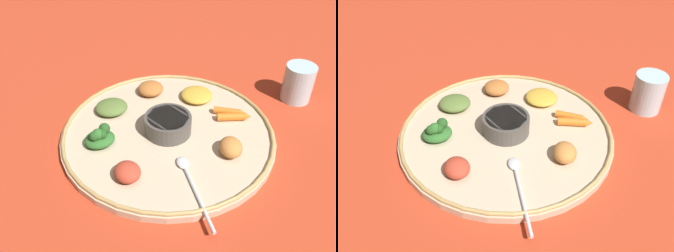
% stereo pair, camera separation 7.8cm
% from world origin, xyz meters
% --- Properties ---
extents(ground_plane, '(2.40, 2.40, 0.00)m').
position_xyz_m(ground_plane, '(0.00, 0.00, 0.00)').
color(ground_plane, '#B7381E').
extents(platter, '(0.45, 0.45, 0.01)m').
position_xyz_m(platter, '(0.00, 0.00, 0.01)').
color(platter, '#C6B293').
rests_on(platter, ground_plane).
extents(platter_rim, '(0.45, 0.45, 0.01)m').
position_xyz_m(platter_rim, '(0.00, 0.00, 0.02)').
color(platter_rim, tan).
rests_on(platter_rim, platter).
extents(center_bowl, '(0.10, 0.10, 0.04)m').
position_xyz_m(center_bowl, '(0.00, 0.00, 0.04)').
color(center_bowl, '#4C4742').
rests_on(center_bowl, platter).
extents(spoon, '(0.03, 0.18, 0.01)m').
position_xyz_m(spoon, '(-0.02, -0.15, 0.02)').
color(spoon, silver).
rests_on(spoon, platter).
extents(greens_pile, '(0.06, 0.05, 0.04)m').
position_xyz_m(greens_pile, '(-0.14, 0.01, 0.03)').
color(greens_pile, '#2D6628').
rests_on(greens_pile, platter).
extents(carrot_near_spoon, '(0.08, 0.04, 0.02)m').
position_xyz_m(carrot_near_spoon, '(0.15, -0.02, 0.02)').
color(carrot_near_spoon, orange).
rests_on(carrot_near_spoon, platter).
extents(carrot_outer, '(0.07, 0.05, 0.02)m').
position_xyz_m(carrot_outer, '(0.15, 0.00, 0.02)').
color(carrot_outer, orange).
rests_on(carrot_outer, platter).
extents(mound_lentil_yellow, '(0.09, 0.09, 0.02)m').
position_xyz_m(mound_lentil_yellow, '(0.11, 0.09, 0.03)').
color(mound_lentil_yellow, gold).
rests_on(mound_lentil_yellow, platter).
extents(mound_chickpea, '(0.09, 0.09, 0.03)m').
position_xyz_m(mound_chickpea, '(0.02, 0.15, 0.03)').
color(mound_chickpea, '#B2662D').
rests_on(mound_chickpea, platter).
extents(mound_berbere_red, '(0.06, 0.06, 0.03)m').
position_xyz_m(mound_berbere_red, '(-0.12, -0.10, 0.03)').
color(mound_berbere_red, '#B73D28').
rests_on(mound_berbere_red, platter).
extents(mound_collards, '(0.08, 0.08, 0.03)m').
position_xyz_m(mound_collards, '(-0.09, 0.11, 0.03)').
color(mound_collards, '#567033').
rests_on(mound_collards, platter).
extents(mound_squash, '(0.06, 0.07, 0.03)m').
position_xyz_m(mound_squash, '(0.09, -0.11, 0.03)').
color(mound_squash, '#C67A38').
rests_on(mound_squash, platter).
extents(drinking_glass, '(0.07, 0.07, 0.09)m').
position_xyz_m(drinking_glass, '(0.34, 0.02, 0.04)').
color(drinking_glass, silver).
rests_on(drinking_glass, ground_plane).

